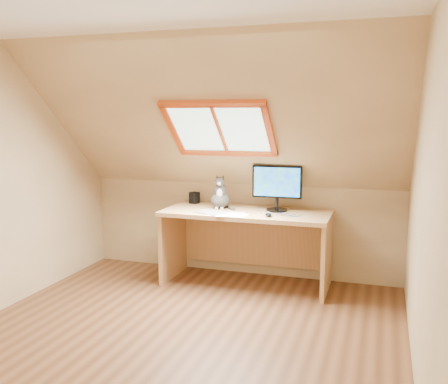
% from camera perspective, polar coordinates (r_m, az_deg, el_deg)
% --- Properties ---
extents(ground, '(3.50, 3.50, 0.00)m').
position_cam_1_polar(ground, '(4.16, -5.13, -16.07)').
color(ground, brown).
rests_on(ground, ground).
extents(room_shell, '(3.52, 3.52, 2.41)m').
position_cam_1_polar(room_shell, '(3.71, -5.99, 3.85)').
color(room_shell, tan).
rests_on(room_shell, ground).
extents(desk, '(1.71, 0.75, 0.78)m').
position_cam_1_polar(desk, '(5.24, 2.78, -4.52)').
color(desk, tan).
rests_on(desk, ground).
extents(monitor, '(0.51, 0.21, 0.47)m').
position_cam_1_polar(monitor, '(5.09, 6.08, 0.80)').
color(monitor, black).
rests_on(monitor, desk).
extents(cat, '(0.23, 0.27, 0.37)m').
position_cam_1_polar(cat, '(5.24, -0.41, -0.47)').
color(cat, '#403B39').
rests_on(cat, desk).
extents(desk_speaker, '(0.11, 0.11, 0.13)m').
position_cam_1_polar(desk_speaker, '(5.55, -3.40, -0.66)').
color(desk_speaker, black).
rests_on(desk_speaker, desk).
extents(graphics_tablet, '(0.34, 0.31, 0.01)m').
position_cam_1_polar(graphics_tablet, '(5.01, -1.48, -2.33)').
color(graphics_tablet, '#B2B2B7').
rests_on(graphics_tablet, desk).
extents(mouse, '(0.09, 0.12, 0.03)m').
position_cam_1_polar(mouse, '(4.84, 5.10, -2.61)').
color(mouse, black).
rests_on(mouse, desk).
extents(papers, '(0.35, 0.30, 0.01)m').
position_cam_1_polar(papers, '(4.92, 0.18, -2.58)').
color(papers, white).
rests_on(papers, desk).
extents(cables, '(0.51, 0.26, 0.01)m').
position_cam_1_polar(cables, '(4.93, 6.17, -2.58)').
color(cables, silver).
rests_on(cables, desk).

